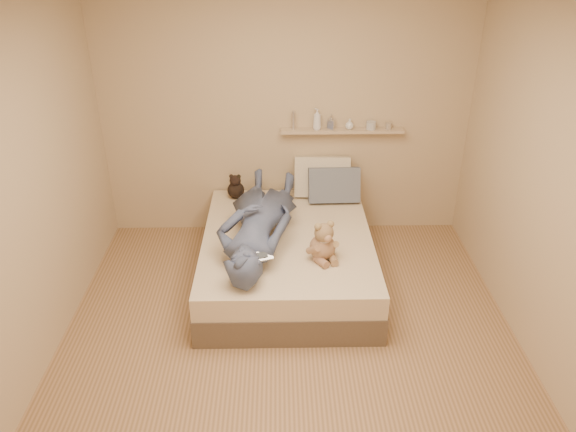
{
  "coord_description": "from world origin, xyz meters",
  "views": [
    {
      "loc": [
        -0.08,
        -3.35,
        2.95
      ],
      "look_at": [
        0.0,
        0.65,
        0.8
      ],
      "focal_mm": 35.0,
      "sensor_mm": 36.0,
      "label": 1
    }
  ],
  "objects_px": {
    "game_console": "(261,256)",
    "dark_plush": "(236,188)",
    "teddy_bear": "(323,244)",
    "bed": "(287,257)",
    "person": "(258,220)",
    "pillow_grey": "(334,185)",
    "wall_shelf": "(342,131)",
    "pillow_cream": "(322,176)"
  },
  "relations": [
    {
      "from": "bed",
      "to": "person",
      "type": "height_order",
      "value": "person"
    },
    {
      "from": "bed",
      "to": "pillow_cream",
      "type": "bearing_deg",
      "value": 66.4
    },
    {
      "from": "dark_plush",
      "to": "wall_shelf",
      "type": "bearing_deg",
      "value": 7.71
    },
    {
      "from": "dark_plush",
      "to": "person",
      "type": "xyz_separation_m",
      "value": [
        0.25,
        -0.83,
        0.09
      ]
    },
    {
      "from": "bed",
      "to": "wall_shelf",
      "type": "bearing_deg",
      "value": 58.82
    },
    {
      "from": "game_console",
      "to": "dark_plush",
      "type": "bearing_deg",
      "value": 101.92
    },
    {
      "from": "game_console",
      "to": "pillow_grey",
      "type": "distance_m",
      "value": 1.45
    },
    {
      "from": "pillow_grey",
      "to": "person",
      "type": "bearing_deg",
      "value": -133.62
    },
    {
      "from": "pillow_grey",
      "to": "person",
      "type": "height_order",
      "value": "person"
    },
    {
      "from": "bed",
      "to": "game_console",
      "type": "relative_size",
      "value": 9.57
    },
    {
      "from": "bed",
      "to": "pillow_cream",
      "type": "distance_m",
      "value": 1.0
    },
    {
      "from": "bed",
      "to": "person",
      "type": "bearing_deg",
      "value": -165.06
    },
    {
      "from": "pillow_cream",
      "to": "person",
      "type": "distance_m",
      "value": 1.09
    },
    {
      "from": "game_console",
      "to": "dark_plush",
      "type": "distance_m",
      "value": 1.39
    },
    {
      "from": "teddy_bear",
      "to": "wall_shelf",
      "type": "bearing_deg",
      "value": 78.45
    },
    {
      "from": "pillow_cream",
      "to": "pillow_grey",
      "type": "bearing_deg",
      "value": -52.67
    },
    {
      "from": "game_console",
      "to": "wall_shelf",
      "type": "height_order",
      "value": "wall_shelf"
    },
    {
      "from": "person",
      "to": "bed",
      "type": "bearing_deg",
      "value": -156.55
    },
    {
      "from": "wall_shelf",
      "to": "bed",
      "type": "bearing_deg",
      "value": -121.18
    },
    {
      "from": "game_console",
      "to": "wall_shelf",
      "type": "bearing_deg",
      "value": 62.96
    },
    {
      "from": "teddy_bear",
      "to": "dark_plush",
      "type": "height_order",
      "value": "teddy_bear"
    },
    {
      "from": "teddy_bear",
      "to": "dark_plush",
      "type": "xyz_separation_m",
      "value": [
        -0.79,
        1.15,
        -0.03
      ]
    },
    {
      "from": "game_console",
      "to": "teddy_bear",
      "type": "bearing_deg",
      "value": 22.43
    },
    {
      "from": "person",
      "to": "dark_plush",
      "type": "bearing_deg",
      "value": -64.86
    },
    {
      "from": "game_console",
      "to": "dark_plush",
      "type": "relative_size",
      "value": 0.77
    },
    {
      "from": "dark_plush",
      "to": "wall_shelf",
      "type": "height_order",
      "value": "wall_shelf"
    },
    {
      "from": "pillow_grey",
      "to": "teddy_bear",
      "type": "bearing_deg",
      "value": -99.7
    },
    {
      "from": "game_console",
      "to": "pillow_grey",
      "type": "xyz_separation_m",
      "value": [
        0.68,
        1.28,
        0.01
      ]
    },
    {
      "from": "game_console",
      "to": "person",
      "type": "bearing_deg",
      "value": 94.08
    },
    {
      "from": "pillow_grey",
      "to": "person",
      "type": "relative_size",
      "value": 0.3
    },
    {
      "from": "bed",
      "to": "person",
      "type": "xyz_separation_m",
      "value": [
        -0.25,
        -0.07,
        0.42
      ]
    },
    {
      "from": "pillow_grey",
      "to": "wall_shelf",
      "type": "bearing_deg",
      "value": 69.81
    },
    {
      "from": "dark_plush",
      "to": "pillow_grey",
      "type": "xyz_separation_m",
      "value": [
        0.97,
        -0.08,
        0.06
      ]
    },
    {
      "from": "pillow_grey",
      "to": "wall_shelf",
      "type": "distance_m",
      "value": 0.53
    },
    {
      "from": "pillow_grey",
      "to": "person",
      "type": "xyz_separation_m",
      "value": [
        -0.72,
        -0.76,
        0.03
      ]
    },
    {
      "from": "pillow_cream",
      "to": "wall_shelf",
      "type": "xyz_separation_m",
      "value": [
        0.19,
        0.08,
        0.45
      ]
    },
    {
      "from": "teddy_bear",
      "to": "wall_shelf",
      "type": "xyz_separation_m",
      "value": [
        0.26,
        1.29,
        0.51
      ]
    },
    {
      "from": "teddy_bear",
      "to": "game_console",
      "type": "bearing_deg",
      "value": -157.57
    },
    {
      "from": "dark_plush",
      "to": "person",
      "type": "distance_m",
      "value": 0.87
    },
    {
      "from": "dark_plush",
      "to": "pillow_cream",
      "type": "height_order",
      "value": "pillow_cream"
    },
    {
      "from": "pillow_cream",
      "to": "wall_shelf",
      "type": "bearing_deg",
      "value": 22.87
    },
    {
      "from": "bed",
      "to": "person",
      "type": "relative_size",
      "value": 1.15
    }
  ]
}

